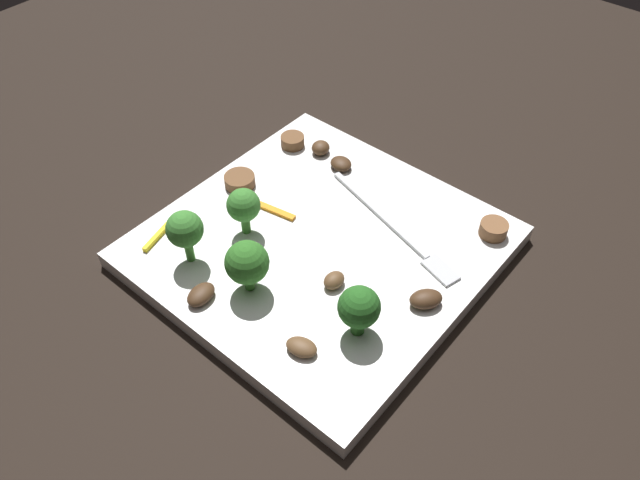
% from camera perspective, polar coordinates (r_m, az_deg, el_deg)
% --- Properties ---
extents(ground_plane, '(1.40, 1.40, 0.00)m').
position_cam_1_polar(ground_plane, '(0.60, 0.00, -1.18)').
color(ground_plane, black).
extents(plate, '(0.30, 0.30, 0.02)m').
position_cam_1_polar(plate, '(0.60, 0.00, -0.60)').
color(plate, white).
rests_on(plate, ground_plane).
extents(fork, '(0.18, 0.06, 0.00)m').
position_cam_1_polar(fork, '(0.60, 7.30, 0.71)').
color(fork, silver).
rests_on(fork, plate).
extents(broccoli_floret_0, '(0.04, 0.04, 0.05)m').
position_cam_1_polar(broccoli_floret_0, '(0.50, 3.60, -6.25)').
color(broccoli_floret_0, '#296420').
rests_on(broccoli_floret_0, plate).
extents(broccoli_floret_1, '(0.03, 0.03, 0.05)m').
position_cam_1_polar(broccoli_floret_1, '(0.58, -7.03, 3.11)').
color(broccoli_floret_1, '#408630').
rests_on(broccoli_floret_1, plate).
extents(broccoli_floret_2, '(0.04, 0.04, 0.05)m').
position_cam_1_polar(broccoli_floret_2, '(0.53, -6.71, -2.11)').
color(broccoli_floret_2, '#347525').
rests_on(broccoli_floret_2, plate).
extents(broccoli_floret_3, '(0.03, 0.03, 0.06)m').
position_cam_1_polar(broccoli_floret_3, '(0.56, -12.30, 0.90)').
color(broccoli_floret_3, '#408630').
rests_on(broccoli_floret_3, plate).
extents(sausage_slice_0, '(0.04, 0.04, 0.01)m').
position_cam_1_polar(sausage_slice_0, '(0.65, -7.38, 5.42)').
color(sausage_slice_0, brown).
rests_on(sausage_slice_0, plate).
extents(sausage_slice_1, '(0.03, 0.03, 0.01)m').
position_cam_1_polar(sausage_slice_1, '(0.70, -2.54, 9.06)').
color(sausage_slice_1, brown).
rests_on(sausage_slice_1, plate).
extents(sausage_slice_2, '(0.03, 0.03, 0.01)m').
position_cam_1_polar(sausage_slice_2, '(0.62, 15.63, 0.98)').
color(sausage_slice_2, brown).
rests_on(sausage_slice_2, plate).
extents(mushroom_0, '(0.02, 0.03, 0.01)m').
position_cam_1_polar(mushroom_0, '(0.55, -10.86, -4.92)').
color(mushroom_0, '#422B19').
rests_on(mushroom_0, plate).
extents(mushroom_1, '(0.03, 0.02, 0.01)m').
position_cam_1_polar(mushroom_1, '(0.51, -1.71, -9.79)').
color(mushroom_1, brown).
rests_on(mushroom_1, plate).
extents(mushroom_2, '(0.03, 0.03, 0.01)m').
position_cam_1_polar(mushroom_2, '(0.67, 1.94, 7.01)').
color(mushroom_2, '#422B19').
rests_on(mushroom_2, plate).
extents(mushroom_3, '(0.03, 0.04, 0.01)m').
position_cam_1_polar(mushroom_3, '(0.54, 9.69, -5.36)').
color(mushroom_3, '#422B19').
rests_on(mushroom_3, plate).
extents(mushroom_4, '(0.03, 0.03, 0.01)m').
position_cam_1_polar(mushroom_4, '(0.69, 0.06, 8.46)').
color(mushroom_4, '#4C331E').
rests_on(mushroom_4, plate).
extents(mushroom_5, '(0.02, 0.02, 0.01)m').
position_cam_1_polar(mushroom_5, '(0.55, 1.30, -3.71)').
color(mushroom_5, brown).
rests_on(mushroom_5, plate).
extents(pepper_strip_0, '(0.02, 0.05, 0.00)m').
position_cam_1_polar(pepper_strip_0, '(0.61, -14.50, 0.56)').
color(pepper_strip_0, yellow).
rests_on(pepper_strip_0, plate).
extents(pepper_strip_1, '(0.05, 0.02, 0.00)m').
position_cam_1_polar(pepper_strip_1, '(0.62, -4.13, 3.02)').
color(pepper_strip_1, orange).
rests_on(pepper_strip_1, plate).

